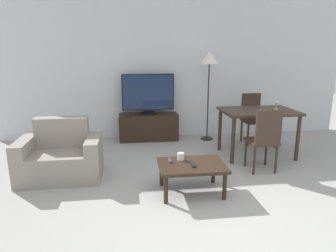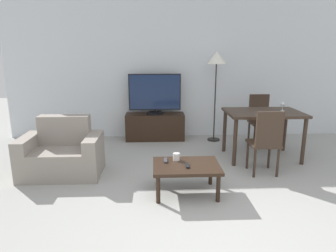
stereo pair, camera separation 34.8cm
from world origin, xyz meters
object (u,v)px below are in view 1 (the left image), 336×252
object	(u,v)px
floor_lamp	(209,63)
remote_primary	(170,160)
dining_table	(258,116)
coffee_table	(192,168)
dining_chair_far	(252,116)
cup_white_near	(181,156)
dining_chair_near	(264,138)
remote_secondary	(193,165)
tv	(148,94)
wine_glass_left	(277,103)
tv_stand	(149,127)
armchair	(61,157)

from	to	relation	value
floor_lamp	remote_primary	bearing A→B (deg)	-115.99
dining_table	remote_primary	xyz separation A→B (m)	(-1.61, -1.09, -0.29)
coffee_table	dining_chair_far	world-z (taller)	dining_chair_far
dining_chair_far	cup_white_near	world-z (taller)	dining_chair_far
dining_chair_near	remote_secondary	distance (m)	1.29
coffee_table	cup_white_near	size ratio (longest dim) A/B	8.78
tv	coffee_table	world-z (taller)	tv
coffee_table	tv	bearing A→B (deg)	98.93
floor_lamp	remote_secondary	distance (m)	2.66
wine_glass_left	remote_primary	bearing A→B (deg)	-149.77
tv_stand	wine_glass_left	bearing A→B (deg)	-28.52
dining_table	tv	bearing A→B (deg)	146.75
armchair	coffee_table	world-z (taller)	armchair
dining_table	dining_chair_near	bearing A→B (deg)	-106.20
dining_chair_far	remote_secondary	bearing A→B (deg)	-128.19
dining_chair_far	wine_glass_left	bearing A→B (deg)	-81.15
armchair	remote_primary	size ratio (longest dim) A/B	7.22
armchair	tv	xyz separation A→B (m)	(1.31, 1.67, 0.62)
dining_chair_far	cup_white_near	distance (m)	2.44
dining_table	cup_white_near	size ratio (longest dim) A/B	12.93
tv	dining_chair_far	bearing A→B (deg)	-12.31
remote_primary	cup_white_near	world-z (taller)	cup_white_near
floor_lamp	cup_white_near	distance (m)	2.51
tv_stand	tv	distance (m)	0.65
dining_chair_near	dining_chair_far	size ratio (longest dim) A/B	1.00
wine_glass_left	dining_chair_far	bearing A→B (deg)	98.85
floor_lamp	wine_glass_left	world-z (taller)	floor_lamp
coffee_table	dining_chair_near	size ratio (longest dim) A/B	0.86
dining_chair_far	tv	bearing A→B (deg)	167.69
floor_lamp	remote_secondary	xyz separation A→B (m)	(-0.78, -2.29, -1.11)
remote_primary	armchair	bearing A→B (deg)	158.86
armchair	remote_secondary	size ratio (longest dim) A/B	7.22
remote_secondary	wine_glass_left	size ratio (longest dim) A/B	1.03
tv	armchair	bearing A→B (deg)	-128.20
wine_glass_left	floor_lamp	bearing A→B (deg)	132.02
tv_stand	floor_lamp	bearing A→B (deg)	-5.94
tv	remote_primary	distance (m)	2.29
dining_chair_near	tv_stand	bearing A→B (deg)	129.49
tv_stand	coffee_table	distance (m)	2.39
dining_table	cup_white_near	distance (m)	1.83
armchair	wine_glass_left	bearing A→B (deg)	9.52
tv	coffee_table	size ratio (longest dim) A/B	1.24
dining_chair_near	remote_primary	xyz separation A→B (m)	(-1.40, -0.38, -0.13)
coffee_table	remote_secondary	distance (m)	0.08
tv	wine_glass_left	bearing A→B (deg)	-28.46
coffee_table	wine_glass_left	world-z (taller)	wine_glass_left
wine_glass_left	armchair	bearing A→B (deg)	-170.48
remote_primary	wine_glass_left	world-z (taller)	wine_glass_left
remote_secondary	wine_glass_left	distance (m)	2.17
floor_lamp	wine_glass_left	distance (m)	1.47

